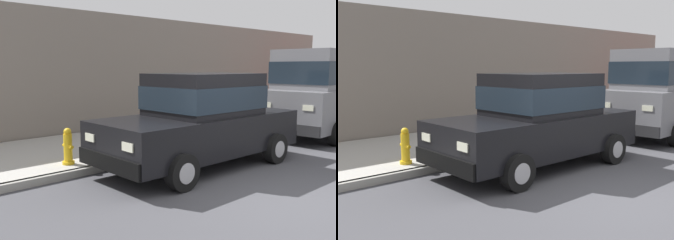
{
  "view_description": "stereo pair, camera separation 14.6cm",
  "coord_description": "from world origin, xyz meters",
  "views": [
    {
      "loc": [
        3.17,
        -5.37,
        2.06
      ],
      "look_at": [
        -3.23,
        0.51,
        0.85
      ],
      "focal_mm": 41.25,
      "sensor_mm": 36.0,
      "label": 1
    },
    {
      "loc": [
        3.27,
        -5.27,
        2.06
      ],
      "look_at": [
        -3.23,
        0.51,
        0.85
      ],
      "focal_mm": 41.25,
      "sensor_mm": 36.0,
      "label": 2
    }
  ],
  "objects": [
    {
      "name": "ground_plane",
      "position": [
        0.0,
        0.0,
        0.0
      ],
      "size": [
        80.0,
        80.0,
        0.0
      ],
      "primitive_type": "plane",
      "color": "#424247"
    },
    {
      "name": "curb",
      "position": [
        -3.2,
        0.0,
        0.07
      ],
      "size": [
        0.16,
        64.0,
        0.14
      ],
      "primitive_type": "cube",
      "color": "gray",
      "rests_on": "ground"
    },
    {
      "name": "sidewalk",
      "position": [
        -5.0,
        0.0,
        0.07
      ],
      "size": [
        3.6,
        64.0,
        0.14
      ],
      "primitive_type": "cube",
      "color": "#A8A59E",
      "rests_on": "ground"
    },
    {
      "name": "car_black_sedan",
      "position": [
        -2.14,
        0.44,
        0.98
      ],
      "size": [
        2.05,
        4.61,
        1.92
      ],
      "color": "black",
      "rests_on": "ground"
    },
    {
      "name": "car_grey_van",
      "position": [
        -2.13,
        6.01,
        1.39
      ],
      "size": [
        2.24,
        4.95,
        2.52
      ],
      "color": "slate",
      "rests_on": "ground"
    },
    {
      "name": "dog_grey",
      "position": [
        -4.9,
        0.61,
        0.43
      ],
      "size": [
        0.44,
        0.68,
        0.49
      ],
      "color": "#999691",
      "rests_on": "sidewalk"
    },
    {
      "name": "fire_hydrant",
      "position": [
        -3.65,
        -1.78,
        0.48
      ],
      "size": [
        0.34,
        0.24,
        0.72
      ],
      "color": "gold",
      "rests_on": "sidewalk"
    },
    {
      "name": "building_facade",
      "position": [
        -7.1,
        4.15,
        1.83
      ],
      "size": [
        0.5,
        20.0,
        3.66
      ],
      "primitive_type": "cube",
      "color": "slate",
      "rests_on": "ground"
    }
  ]
}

